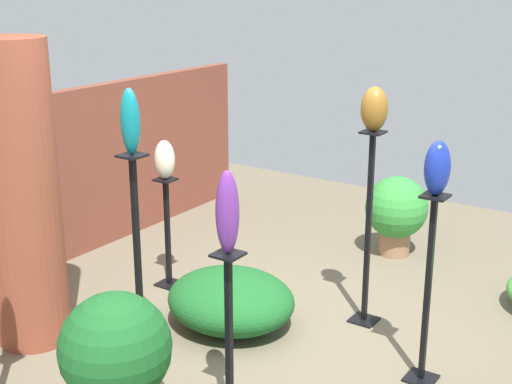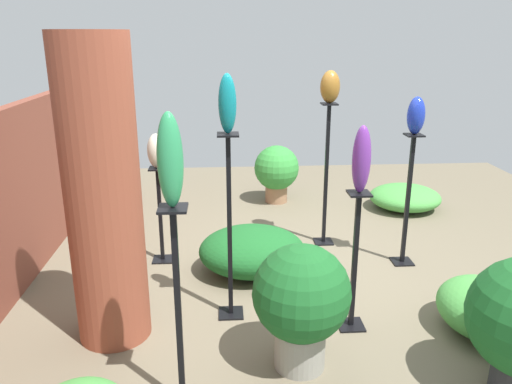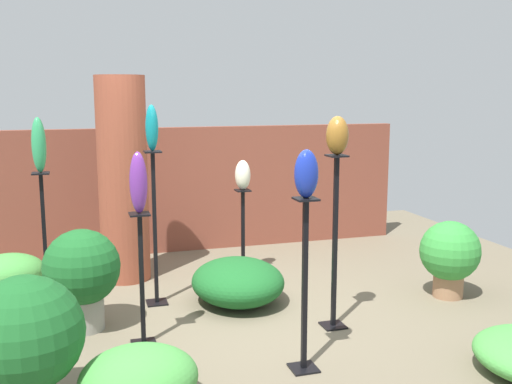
% 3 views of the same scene
% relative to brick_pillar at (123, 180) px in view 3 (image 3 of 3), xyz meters
% --- Properties ---
extents(ground_plane, '(8.00, 8.00, 0.00)m').
position_rel_brick_pillar_xyz_m(ground_plane, '(0.94, -1.53, -1.11)').
color(ground_plane, '#6B604C').
extents(brick_wall_back, '(5.60, 0.12, 1.59)m').
position_rel_brick_pillar_xyz_m(brick_wall_back, '(0.94, 1.00, -0.31)').
color(brick_wall_back, brown).
rests_on(brick_wall_back, ground).
extents(brick_pillar, '(0.53, 0.53, 2.21)m').
position_rel_brick_pillar_xyz_m(brick_pillar, '(0.00, 0.00, 0.00)').
color(brick_pillar, brown).
rests_on(brick_pillar, ground).
extents(pedestal_teal, '(0.20, 0.20, 1.49)m').
position_rel_brick_pillar_xyz_m(pedestal_teal, '(0.21, -0.88, -0.41)').
color(pedestal_teal, black).
rests_on(pedestal_teal, ground).
extents(pedestal_ivory, '(0.20, 0.20, 0.97)m').
position_rel_brick_pillar_xyz_m(pedestal_ivory, '(1.28, -0.21, -0.67)').
color(pedestal_ivory, black).
rests_on(pedestal_ivory, ground).
extents(pedestal_jade, '(0.20, 0.20, 1.29)m').
position_rel_brick_pillar_xyz_m(pedestal_jade, '(-0.80, -0.57, -0.51)').
color(pedestal_jade, black).
rests_on(pedestal_jade, ground).
extents(pedestal_cobalt, '(0.20, 0.20, 1.30)m').
position_rel_brick_pillar_xyz_m(pedestal_cobalt, '(1.07, -2.61, -0.51)').
color(pedestal_cobalt, black).
rests_on(pedestal_cobalt, ground).
extents(pedestal_bronze, '(0.20, 0.20, 1.52)m').
position_rel_brick_pillar_xyz_m(pedestal_bronze, '(1.62, -1.92, -0.40)').
color(pedestal_bronze, black).
rests_on(pedestal_bronze, ground).
extents(pedestal_violet, '(0.20, 0.20, 1.10)m').
position_rel_brick_pillar_xyz_m(pedestal_violet, '(-0.02, -1.82, -0.61)').
color(pedestal_violet, black).
rests_on(pedestal_violet, ground).
extents(art_vase_teal, '(0.12, 0.13, 0.43)m').
position_rel_brick_pillar_xyz_m(art_vase_teal, '(0.21, -0.88, 0.60)').
color(art_vase_teal, '#0F727A').
rests_on(art_vase_teal, pedestal_teal).
extents(art_vase_ivory, '(0.17, 0.17, 0.33)m').
position_rel_brick_pillar_xyz_m(art_vase_ivory, '(1.28, -0.21, 0.02)').
color(art_vase_ivory, beige).
rests_on(art_vase_ivory, pedestal_ivory).
extents(art_vase_jade, '(0.13, 0.14, 0.52)m').
position_rel_brick_pillar_xyz_m(art_vase_jade, '(-0.80, -0.57, 0.44)').
color(art_vase_jade, '#2D9356').
rests_on(art_vase_jade, pedestal_jade).
extents(art_vase_cobalt, '(0.17, 0.16, 0.35)m').
position_rel_brick_pillar_xyz_m(art_vase_cobalt, '(1.07, -2.61, 0.37)').
color(art_vase_cobalt, '#192D9E').
rests_on(art_vase_cobalt, pedestal_cobalt).
extents(art_vase_bronze, '(0.19, 0.20, 0.32)m').
position_rel_brick_pillar_xyz_m(art_vase_bronze, '(1.62, -1.92, 0.58)').
color(art_vase_bronze, brown).
rests_on(art_vase_bronze, pedestal_bronze).
extents(art_vase_violet, '(0.14, 0.13, 0.49)m').
position_rel_brick_pillar_xyz_m(art_vase_violet, '(-0.02, -1.82, 0.24)').
color(art_vase_violet, '#6B2D8C').
rests_on(art_vase_violet, pedestal_violet).
extents(potted_plant_front_left, '(0.60, 0.60, 0.77)m').
position_rel_brick_pillar_xyz_m(potted_plant_front_left, '(3.05, -1.55, -0.66)').
color(potted_plant_front_left, '#936B4C').
rests_on(potted_plant_front_left, ground).
extents(potted_plant_back_center, '(0.74, 0.74, 0.92)m').
position_rel_brick_pillar_xyz_m(potted_plant_back_center, '(-0.84, -2.68, -0.59)').
color(potted_plant_back_center, '#2D2D33').
rests_on(potted_plant_back_center, ground).
extents(potted_plant_mid_left, '(0.66, 0.66, 0.89)m').
position_rel_brick_pillar_xyz_m(potted_plant_mid_left, '(-0.48, -1.34, -0.59)').
color(potted_plant_mid_left, gray).
rests_on(potted_plant_mid_left, ground).
extents(foliage_bed_east, '(0.78, 0.68, 0.40)m').
position_rel_brick_pillar_xyz_m(foliage_bed_east, '(-0.16, -2.80, -0.90)').
color(foliage_bed_east, '#479942').
rests_on(foliage_bed_east, ground).
extents(foliage_bed_west, '(0.90, 1.01, 0.43)m').
position_rel_brick_pillar_xyz_m(foliage_bed_west, '(0.97, -1.10, -0.89)').
color(foliage_bed_west, '#195923').
rests_on(foliage_bed_west, ground).
extents(foliage_bed_rear, '(0.73, 0.62, 0.38)m').
position_rel_brick_pillar_xyz_m(foliage_bed_rear, '(-1.20, -0.04, -0.92)').
color(foliage_bed_rear, '#479942').
rests_on(foliage_bed_rear, ground).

